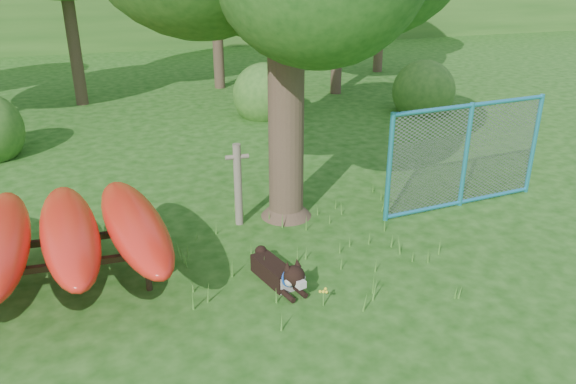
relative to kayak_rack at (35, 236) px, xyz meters
name	(u,v)px	position (x,y,z in m)	size (l,w,h in m)	color
ground	(301,294)	(3.31, -1.16, -0.84)	(80.00, 80.00, 0.00)	#16440D
wooden_post	(238,183)	(3.01, 1.22, -0.08)	(0.39, 0.14, 1.43)	#685E4E
kayak_rack	(35,236)	(0.00, 0.00, 0.00)	(3.56, 3.30, 1.10)	black
husky_dog	(280,273)	(3.11, -0.87, -0.64)	(0.56, 1.24, 0.56)	black
fence_section	(466,156)	(7.06, 0.74, 0.12)	(3.28, 0.41, 3.20)	#2893BD
wildflower_clump	(324,292)	(3.51, -1.50, -0.64)	(0.12, 0.10, 0.25)	#48852B
shrub_right	(422,112)	(9.81, 6.84, -0.84)	(1.80, 1.80, 1.80)	#2C5D1E
shrub_mid	(265,116)	(5.31, 7.84, -0.84)	(1.80, 1.80, 1.80)	#2C5D1E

